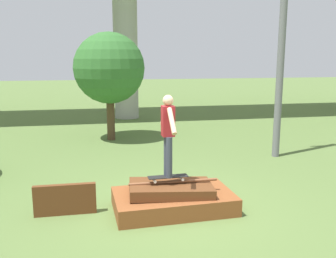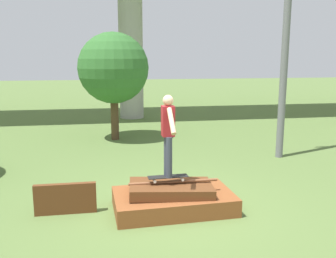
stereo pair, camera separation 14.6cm
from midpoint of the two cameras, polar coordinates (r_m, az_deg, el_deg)
The scene contains 7 objects.
ground_plane at distance 7.26m, azimuth 1.43°, elevation -12.15°, with size 80.00×80.00×0.00m, color #567038.
scrap_pile at distance 7.16m, azimuth 1.35°, elevation -10.55°, with size 2.28×1.39×0.57m.
scrap_plank_loose at distance 7.20m, azimuth -14.79°, elevation -10.24°, with size 1.11×0.11×0.58m.
skateboard at distance 7.01m, azimuth 0.60°, elevation -7.32°, with size 0.76×0.23×0.09m.
skater at distance 6.79m, azimuth 0.62°, elevation -0.27°, with size 0.23×1.05×1.51m.
utility_pole at distance 10.96m, azimuth 18.01°, elevation 15.13°, with size 1.30×0.20×7.22m.
tree_behind_left at distance 12.87m, azimuth -7.99°, elevation 9.14°, with size 2.39×2.39×3.66m.
Camera 2 is at (-1.20, -6.56, 2.86)m, focal length 40.00 mm.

